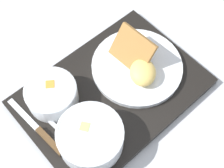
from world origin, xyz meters
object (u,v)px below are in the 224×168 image
bowl_salad (52,94)px  spoon (48,120)px  plate_main (138,67)px  bowl_soup (90,137)px  knife (44,135)px

bowl_salad → spoon: 0.06m
plate_main → bowl_soup: bearing=-166.2°
bowl_soup → plate_main: (0.21, 0.05, -0.02)m
bowl_soup → knife: (-0.06, 0.08, -0.03)m
plate_main → knife: bearing=172.9°
spoon → bowl_soup: bearing=-164.8°
knife → plate_main: bearing=-97.2°
plate_main → knife: plate_main is taller
spoon → bowl_salad: bearing=-56.0°
plate_main → knife: (-0.27, 0.03, -0.01)m
bowl_soup → plate_main: size_ratio=0.63×
plate_main → knife: 0.27m
bowl_salad → bowl_soup: size_ratio=0.84×
spoon → knife: bearing=123.0°
knife → spoon: size_ratio=1.34×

